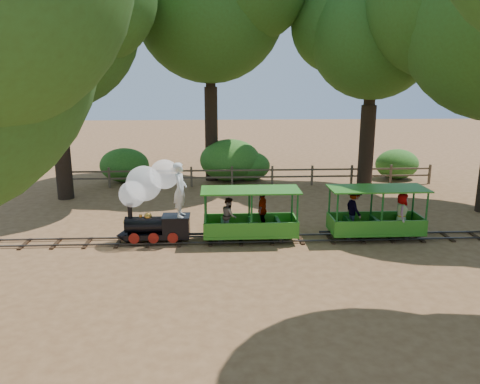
{
  "coord_description": "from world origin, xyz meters",
  "views": [
    {
      "loc": [
        -1.78,
        -14.61,
        5.28
      ],
      "look_at": [
        -1.0,
        0.5,
        1.55
      ],
      "focal_mm": 35.0,
      "sensor_mm": 36.0,
      "label": 1
    }
  ],
  "objects_px": {
    "carriage_rear": "(374,215)",
    "fence": "(252,175)",
    "locomotive": "(152,195)",
    "carriage_front": "(249,218)"
  },
  "relations": [
    {
      "from": "carriage_rear",
      "to": "fence",
      "type": "height_order",
      "value": "carriage_rear"
    },
    {
      "from": "carriage_front",
      "to": "carriage_rear",
      "type": "xyz_separation_m",
      "value": [
        4.16,
        -0.0,
        0.05
      ]
    },
    {
      "from": "carriage_front",
      "to": "carriage_rear",
      "type": "distance_m",
      "value": 4.16
    },
    {
      "from": "carriage_front",
      "to": "fence",
      "type": "xyz_separation_m",
      "value": [
        0.74,
        7.99,
        -0.19
      ]
    },
    {
      "from": "fence",
      "to": "locomotive",
      "type": "bearing_deg",
      "value": -115.77
    },
    {
      "from": "locomotive",
      "to": "carriage_front",
      "type": "relative_size",
      "value": 0.87
    },
    {
      "from": "carriage_rear",
      "to": "locomotive",
      "type": "bearing_deg",
      "value": 179.65
    },
    {
      "from": "carriage_rear",
      "to": "fence",
      "type": "distance_m",
      "value": 8.69
    },
    {
      "from": "locomotive",
      "to": "carriage_front",
      "type": "height_order",
      "value": "locomotive"
    },
    {
      "from": "carriage_rear",
      "to": "fence",
      "type": "relative_size",
      "value": 0.18
    }
  ]
}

